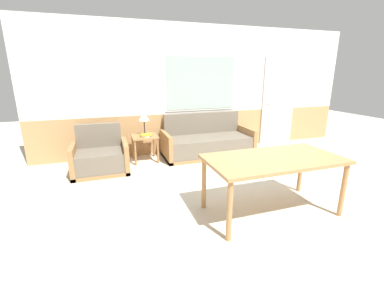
{
  "coord_description": "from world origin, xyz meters",
  "views": [
    {
      "loc": [
        -2.09,
        -2.75,
        1.72
      ],
      "look_at": [
        -0.75,
        1.23,
        0.55
      ],
      "focal_mm": 24.0,
      "sensor_mm": 36.0,
      "label": 1
    }
  ],
  "objects_px": {
    "armchair": "(100,158)",
    "table_lamp": "(144,117)",
    "side_table": "(145,140)",
    "couch": "(207,143)",
    "dining_table": "(273,163)"
  },
  "relations": [
    {
      "from": "couch",
      "to": "armchair",
      "type": "bearing_deg",
      "value": -172.02
    },
    {
      "from": "couch",
      "to": "table_lamp",
      "type": "bearing_deg",
      "value": 174.46
    },
    {
      "from": "couch",
      "to": "side_table",
      "type": "height_order",
      "value": "couch"
    },
    {
      "from": "couch",
      "to": "armchair",
      "type": "distance_m",
      "value": 2.19
    },
    {
      "from": "table_lamp",
      "to": "dining_table",
      "type": "height_order",
      "value": "table_lamp"
    },
    {
      "from": "armchair",
      "to": "table_lamp",
      "type": "bearing_deg",
      "value": 16.3
    },
    {
      "from": "side_table",
      "to": "table_lamp",
      "type": "distance_m",
      "value": 0.45
    },
    {
      "from": "side_table",
      "to": "table_lamp",
      "type": "relative_size",
      "value": 1.13
    },
    {
      "from": "armchair",
      "to": "side_table",
      "type": "relative_size",
      "value": 1.82
    },
    {
      "from": "armchair",
      "to": "table_lamp",
      "type": "distance_m",
      "value": 1.15
    },
    {
      "from": "armchair",
      "to": "dining_table",
      "type": "relative_size",
      "value": 0.57
    },
    {
      "from": "couch",
      "to": "dining_table",
      "type": "height_order",
      "value": "couch"
    },
    {
      "from": "couch",
      "to": "dining_table",
      "type": "distance_m",
      "value": 2.47
    },
    {
      "from": "dining_table",
      "to": "couch",
      "type": "bearing_deg",
      "value": 87.2
    },
    {
      "from": "armchair",
      "to": "table_lamp",
      "type": "relative_size",
      "value": 2.06
    }
  ]
}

